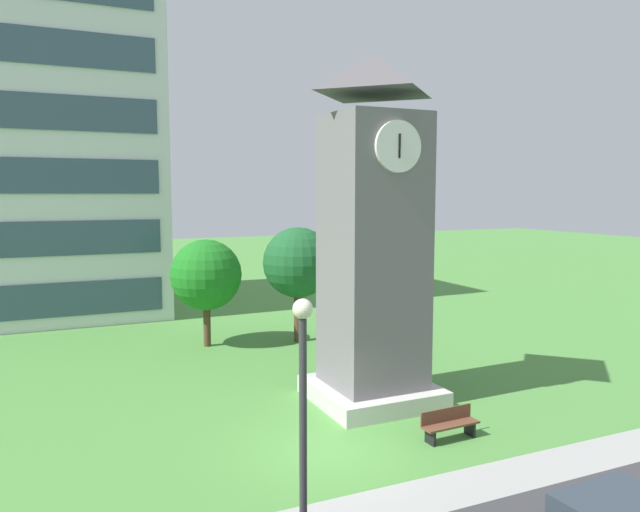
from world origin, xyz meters
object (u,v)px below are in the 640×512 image
object	(u,v)px
street_lamp	(303,409)
tree_near_tower	(206,275)
clock_tower	(373,250)
park_bench	(449,424)
tree_by_building	(298,263)

from	to	relation	value
street_lamp	tree_near_tower	size ratio (longest dim) A/B	1.06
clock_tower	street_lamp	xyz separation A→B (m)	(-6.00, -8.20, -1.89)
park_bench	street_lamp	distance (m)	8.31
tree_by_building	tree_near_tower	bearing A→B (deg)	168.11
park_bench	street_lamp	bearing A→B (deg)	-145.70
park_bench	tree_by_building	distance (m)	13.06
street_lamp	tree_near_tower	world-z (taller)	street_lamp
park_bench	tree_near_tower	xyz separation A→B (m)	(-3.82, 13.51, 2.89)
park_bench	tree_near_tower	distance (m)	14.34
park_bench	tree_near_tower	size ratio (longest dim) A/B	0.36
street_lamp	tree_by_building	size ratio (longest dim) A/B	0.96
tree_by_building	tree_near_tower	world-z (taller)	tree_by_building
clock_tower	park_bench	size ratio (longest dim) A/B	6.38
street_lamp	tree_near_tower	bearing A→B (deg)	81.66
street_lamp	tree_by_building	xyz separation A→B (m)	(6.86, 17.01, 0.46)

